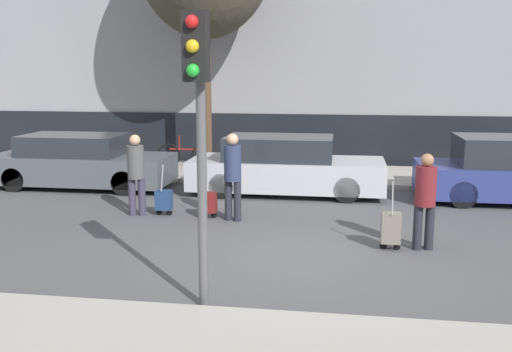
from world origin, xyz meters
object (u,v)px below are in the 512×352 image
parked_car_0 (80,163)px  parked_bicycle (186,156)px  parked_car_1 (285,167)px  traffic_light (198,102)px  trolley_right (391,228)px  pedestrian_left (136,170)px  trolley_left (164,200)px  pedestrian_center (233,171)px  pedestrian_right (425,196)px  trolley_center (208,202)px

parked_car_0 → parked_bicycle: size_ratio=2.60×
parked_car_1 → traffic_light: (-0.32, -7.04, 1.94)m
parked_car_1 → trolley_right: parked_car_1 is taller
parked_car_1 → pedestrian_left: 3.84m
parked_car_1 → pedestrian_left: size_ratio=2.77×
parked_car_1 → trolley_left: (-2.25, -2.52, -0.34)m
pedestrian_center → pedestrian_right: (3.51, -1.36, -0.08)m
trolley_right → pedestrian_center: bearing=153.8°
trolley_center → trolley_right: size_ratio=0.91×
pedestrian_left → parked_bicycle: pedestrian_left is taller
trolley_center → pedestrian_right: size_ratio=0.66×
pedestrian_left → trolley_center: size_ratio=1.58×
parked_bicycle → parked_car_0: bearing=-129.3°
pedestrian_left → trolley_left: size_ratio=1.58×
trolley_center → trolley_right: bearing=-24.5°
pedestrian_center → trolley_right: pedestrian_center is taller
pedestrian_right → traffic_light: bearing=-146.5°
pedestrian_left → trolley_left: 0.84m
parked_bicycle → parked_car_1: bearing=-38.3°
pedestrian_left → trolley_center: bearing=170.6°
trolley_right → traffic_light: traffic_light is taller
parked_car_1 → trolley_left: size_ratio=4.39×
parked_car_0 → trolley_center: parked_car_0 is taller
trolley_left → trolley_right: size_ratio=0.91×
pedestrian_center → traffic_light: (0.44, -4.32, 1.60)m
parked_car_1 → trolley_center: parked_car_1 is taller
pedestrian_left → trolley_left: pedestrian_left is taller
pedestrian_left → trolley_left: bearing=179.9°
trolley_left → trolley_center: size_ratio=1.00×
pedestrian_right → trolley_right: 0.77m
parked_car_0 → pedestrian_left: 3.60m
pedestrian_center → traffic_light: size_ratio=0.48×
pedestrian_left → pedestrian_center: pedestrian_center is taller
parked_car_1 → parked_bicycle: 4.06m
traffic_light → trolley_left: bearing=113.2°
trolley_right → parked_car_0: bearing=151.0°
pedestrian_left → pedestrian_center: (2.04, -0.10, 0.04)m
trolley_right → traffic_light: 4.41m
trolley_center → traffic_light: 5.10m
trolley_center → pedestrian_right: 4.35m
pedestrian_right → pedestrian_left: bearing=154.8°
parked_car_0 → pedestrian_right: bearing=-26.8°
traffic_light → parked_bicycle: size_ratio=2.05×
trolley_left → pedestrian_left: bearing=-169.4°
parked_car_1 → parked_bicycle: parked_car_1 is taller
pedestrian_left → trolley_right: 5.28m
pedestrian_center → pedestrian_right: pedestrian_center is taller
parked_car_0 → pedestrian_center: size_ratio=2.63×
traffic_light → parked_bicycle: bearing=106.7°
traffic_light → parked_car_1: bearing=87.4°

